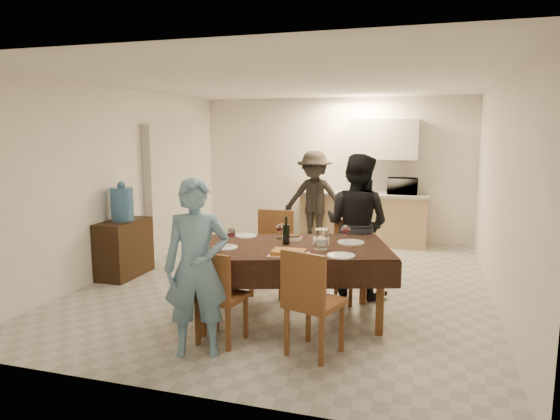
# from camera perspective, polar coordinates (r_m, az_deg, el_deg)

# --- Properties ---
(floor) EXTENTS (5.00, 6.00, 0.02)m
(floor) POSITION_cam_1_polar(r_m,az_deg,el_deg) (6.70, 1.18, -8.25)
(floor) COLOR #B1B0AC
(floor) RESTS_ON ground
(ceiling) EXTENTS (5.00, 6.00, 0.02)m
(ceiling) POSITION_cam_1_polar(r_m,az_deg,el_deg) (6.43, 1.26, 14.47)
(ceiling) COLOR white
(ceiling) RESTS_ON wall_back
(wall_back) EXTENTS (5.00, 0.02, 2.60)m
(wall_back) POSITION_cam_1_polar(r_m,az_deg,el_deg) (9.35, 6.22, 4.71)
(wall_back) COLOR white
(wall_back) RESTS_ON floor
(wall_front) EXTENTS (5.00, 0.02, 2.60)m
(wall_front) POSITION_cam_1_polar(r_m,az_deg,el_deg) (3.67, -11.57, -1.90)
(wall_front) COLOR white
(wall_front) RESTS_ON floor
(wall_left) EXTENTS (0.02, 6.00, 2.60)m
(wall_left) POSITION_cam_1_polar(r_m,az_deg,el_deg) (7.51, -17.51, 3.33)
(wall_left) COLOR white
(wall_left) RESTS_ON floor
(wall_right) EXTENTS (0.02, 6.00, 2.60)m
(wall_right) POSITION_cam_1_polar(r_m,az_deg,el_deg) (6.25, 23.88, 1.93)
(wall_right) COLOR white
(wall_right) RESTS_ON floor
(stub_partition) EXTENTS (0.15, 1.40, 2.10)m
(stub_partition) POSITION_cam_1_polar(r_m,az_deg,el_deg) (8.51, -12.43, 2.45)
(stub_partition) COLOR beige
(stub_partition) RESTS_ON floor
(kitchen_base_cabinet) EXTENTS (2.20, 0.60, 0.86)m
(kitchen_base_cabinet) POSITION_cam_1_polar(r_m,az_deg,el_deg) (9.05, 9.48, -1.05)
(kitchen_base_cabinet) COLOR tan
(kitchen_base_cabinet) RESTS_ON floor
(kitchen_worktop) EXTENTS (2.24, 0.64, 0.05)m
(kitchen_worktop) POSITION_cam_1_polar(r_m,az_deg,el_deg) (8.98, 9.56, 1.81)
(kitchen_worktop) COLOR #ACABA7
(kitchen_worktop) RESTS_ON kitchen_base_cabinet
(upper_cabinet) EXTENTS (1.20, 0.34, 0.70)m
(upper_cabinet) POSITION_cam_1_polar(r_m,az_deg,el_deg) (9.02, 11.74, 7.92)
(upper_cabinet) COLOR silver
(upper_cabinet) RESTS_ON wall_back
(dining_table) EXTENTS (2.31, 1.76, 0.80)m
(dining_table) POSITION_cam_1_polar(r_m,az_deg,el_deg) (5.25, 1.07, -4.48)
(dining_table) COLOR black
(dining_table) RESTS_ON floor
(chair_near_left) EXTENTS (0.46, 0.46, 0.49)m
(chair_near_left) POSITION_cam_1_polar(r_m,az_deg,el_deg) (4.69, -7.13, -8.87)
(chair_near_left) COLOR brown
(chair_near_left) RESTS_ON floor
(chair_near_right) EXTENTS (0.56, 0.57, 0.53)m
(chair_near_right) POSITION_cam_1_polar(r_m,az_deg,el_deg) (4.40, 3.75, -9.44)
(chair_near_right) COLOR brown
(chair_near_right) RESTS_ON floor
(chair_far_left) EXTENTS (0.46, 0.46, 0.55)m
(chair_far_left) POSITION_cam_1_polar(r_m,az_deg,el_deg) (6.02, -1.36, -4.13)
(chair_far_left) COLOR brown
(chair_far_left) RESTS_ON floor
(chair_far_right) EXTENTS (0.52, 0.53, 0.51)m
(chair_far_right) POSITION_cam_1_polar(r_m,az_deg,el_deg) (5.82, 7.14, -5.11)
(chair_far_right) COLOR brown
(chair_far_right) RESTS_ON floor
(console) EXTENTS (0.42, 0.84, 0.78)m
(console) POSITION_cam_1_polar(r_m,az_deg,el_deg) (7.23, -17.37, -4.20)
(console) COLOR black
(console) RESTS_ON floor
(water_jug) EXTENTS (0.30, 0.30, 0.46)m
(water_jug) POSITION_cam_1_polar(r_m,az_deg,el_deg) (7.12, -17.60, 0.63)
(water_jug) COLOR teal
(water_jug) RESTS_ON console
(wine_bottle) EXTENTS (0.07, 0.07, 0.30)m
(wine_bottle) POSITION_cam_1_polar(r_m,az_deg,el_deg) (5.27, 0.70, -2.35)
(wine_bottle) COLOR black
(wine_bottle) RESTS_ON dining_table
(water_pitcher) EXTENTS (0.13, 0.13, 0.21)m
(water_pitcher) POSITION_cam_1_polar(r_m,az_deg,el_deg) (5.09, 4.73, -3.33)
(water_pitcher) COLOR white
(water_pitcher) RESTS_ON dining_table
(savoury_tart) EXTENTS (0.38, 0.29, 0.05)m
(savoury_tart) POSITION_cam_1_polar(r_m,az_deg,el_deg) (4.85, 0.99, -4.87)
(savoury_tart) COLOR #C08138
(savoury_tart) RESTS_ON dining_table
(salad_bowl) EXTENTS (0.17, 0.17, 0.07)m
(salad_bowl) POSITION_cam_1_polar(r_m,az_deg,el_deg) (5.33, 4.72, -3.51)
(salad_bowl) COLOR white
(salad_bowl) RESTS_ON dining_table
(mushroom_dish) EXTENTS (0.20, 0.20, 0.04)m
(mushroom_dish) POSITION_cam_1_polar(r_m,az_deg,el_deg) (5.51, 1.37, -3.25)
(mushroom_dish) COLOR white
(mushroom_dish) RESTS_ON dining_table
(wine_glass_a) EXTENTS (0.09, 0.09, 0.20)m
(wine_glass_a) POSITION_cam_1_polar(r_m,az_deg,el_deg) (5.16, -5.58, -3.18)
(wine_glass_a) COLOR white
(wine_glass_a) RESTS_ON dining_table
(wine_glass_b) EXTENTS (0.09, 0.09, 0.21)m
(wine_glass_b) POSITION_cam_1_polar(r_m,az_deg,el_deg) (5.34, 7.51, -2.78)
(wine_glass_b) COLOR white
(wine_glass_b) RESTS_ON dining_table
(wine_glass_c) EXTENTS (0.08, 0.08, 0.17)m
(wine_glass_c) POSITION_cam_1_polar(r_m,az_deg,el_deg) (5.56, -0.06, -2.41)
(wine_glass_c) COLOR white
(wine_glass_c) RESTS_ON dining_table
(plate_near_left) EXTENTS (0.26, 0.26, 0.01)m
(plate_near_left) POSITION_cam_1_polar(r_m,az_deg,el_deg) (5.16, -6.29, -4.26)
(plate_near_left) COLOR white
(plate_near_left) RESTS_ON dining_table
(plate_near_right) EXTENTS (0.27, 0.27, 0.02)m
(plate_near_right) POSITION_cam_1_polar(r_m,az_deg,el_deg) (4.82, 7.00, -5.20)
(plate_near_right) COLOR white
(plate_near_right) RESTS_ON dining_table
(plate_far_left) EXTENTS (0.25, 0.25, 0.01)m
(plate_far_left) POSITION_cam_1_polar(r_m,az_deg,el_deg) (5.70, -3.92, -2.96)
(plate_far_left) COLOR white
(plate_far_left) RESTS_ON dining_table
(plate_far_right) EXTENTS (0.28, 0.28, 0.02)m
(plate_far_right) POSITION_cam_1_polar(r_m,az_deg,el_deg) (5.40, 8.10, -3.69)
(plate_far_right) COLOR white
(plate_far_right) RESTS_ON dining_table
(microwave) EXTENTS (0.51, 0.34, 0.28)m
(microwave) POSITION_cam_1_polar(r_m,az_deg,el_deg) (8.91, 13.83, 2.68)
(microwave) COLOR silver
(microwave) RESTS_ON kitchen_worktop
(person_near) EXTENTS (0.68, 0.57, 1.59)m
(person_near) POSITION_cam_1_polar(r_m,az_deg,el_deg) (4.48, -9.49, -6.52)
(person_near) COLOR #6794B6
(person_near) RESTS_ON floor
(person_far) EXTENTS (1.00, 0.89, 1.72)m
(person_far) POSITION_cam_1_polar(r_m,az_deg,el_deg) (6.12, 8.74, -1.69)
(person_far) COLOR black
(person_far) RESTS_ON floor
(person_kitchen) EXTENTS (1.07, 0.61, 1.66)m
(person_kitchen) POSITION_cam_1_polar(r_m,az_deg,el_deg) (8.69, 3.92, 1.29)
(person_kitchen) COLOR black
(person_kitchen) RESTS_ON floor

